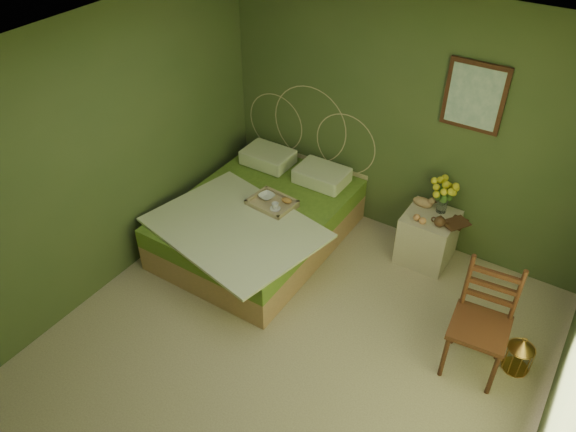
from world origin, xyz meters
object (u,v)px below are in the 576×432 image
Objects in this scene: birdcage at (519,355)px; nightstand at (430,231)px; bed at (262,216)px; chair at (485,314)px.

nightstand is at bearing 141.91° from birdcage.
bed is at bearing -157.32° from nightstand.
chair is at bearing -8.61° from bed.
nightstand reaches higher than birdcage.
nightstand is at bearing 123.39° from chair.
bed reaches higher than chair.
birdcage is at bearing -38.09° from nightstand.
nightstand is 1.36m from chair.
nightstand is 0.95× the size of chair.
chair is 0.54m from birdcage.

